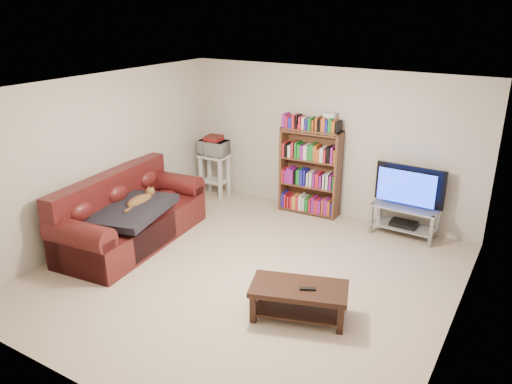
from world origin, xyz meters
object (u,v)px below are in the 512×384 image
Objects in this scene: sofa at (128,219)px; bookshelf at (310,171)px; coffee_table at (299,296)px; tv_stand at (405,215)px.

sofa is 2.99m from bookshelf.
sofa reaches higher than coffee_table.
sofa is 4.11m from tv_stand.
coffee_table is 0.82× the size of bookshelf.
coffee_table is 2.75m from tv_stand.
bookshelf is at bearing 94.54° from coffee_table.
coffee_table is 1.22× the size of tv_stand.
coffee_table is at bearing -69.81° from bookshelf.
tv_stand is at bearing 27.53° from sofa.
tv_stand is (3.43, 2.27, -0.02)m from sofa.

